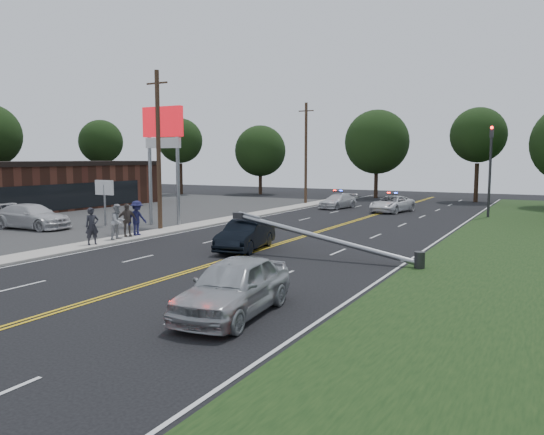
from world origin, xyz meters
The scene contains 25 objects.
ground centered at (0.00, 0.00, 0.00)m, with size 120.00×120.00×0.00m, color black.
parking_lot centered at (-20.00, 10.00, 0.01)m, with size 25.00×60.00×0.01m, color #2D2D2D.
sidewalk centered at (-8.40, 10.00, 0.06)m, with size 1.80×70.00×0.12m, color #ABA59B.
centerline_yellow centered at (0.00, 10.00, 0.01)m, with size 0.36×80.00×0.00m, color gold.
pharmacy_building centered at (-27.99, 14.00, 2.20)m, with size 8.40×30.40×4.30m.
pylon_sign centered at (-10.50, 14.00, 6.00)m, with size 3.20×0.35×8.00m.
small_sign centered at (-14.00, 12.00, 2.33)m, with size 1.60×0.14×3.10m.
traffic_signal centered at (8.30, 30.00, 4.21)m, with size 0.28×0.41×7.05m.
fallen_streetlight centered at (4.19, 8.00, 0.92)m, with size 9.36×0.44×1.91m.
utility_pole_mid centered at (-9.20, 12.00, 5.08)m, with size 1.60×0.28×10.00m.
utility_pole_far centered at (-9.20, 34.00, 5.08)m, with size 1.60×0.28×10.00m.
tree_3 centered at (-34.07, 31.04, 6.46)m, with size 5.03×5.03×9.01m.
tree_4 centered at (-29.17, 39.53, 6.75)m, with size 5.60×5.60×9.57m.
tree_5 centered at (-20.50, 44.66, 5.49)m, with size 6.43×6.43×8.72m.
tree_6 centered at (-5.60, 45.52, 6.42)m, with size 7.33×7.33×10.10m.
tree_7 centered at (5.38, 45.06, 6.96)m, with size 5.72×5.72×9.84m.
crashed_sedan centered at (-0.60, 8.33, 0.76)m, with size 1.61×4.61×1.52m, color black.
waiting_sedan centered at (4.85, -1.27, 0.85)m, with size 2.01×4.99×1.70m, color #A2A6AA.
parked_car centered at (-17.05, 8.59, 0.80)m, with size 2.25×5.53×1.61m, color silver.
emergency_a centered at (0.58, 30.40, 0.69)m, with size 2.30×4.98×1.38m, color silver.
emergency_b centered at (-4.73, 31.35, 0.65)m, with size 1.82×4.49×1.30m, color silver.
bystander_a centered at (-8.09, 5.38, 1.08)m, with size 0.70×0.46×1.92m, color #23232A.
bystander_b centered at (-8.23, 7.36, 1.10)m, with size 0.95×0.74×1.95m, color #A4A4A9.
bystander_c centered at (-8.37, 9.01, 1.13)m, with size 1.30×0.75×2.01m, color #1B1C45.
bystander_d centered at (-8.55, 8.37, 1.07)m, with size 1.11×0.46×1.89m, color #534842.
Camera 1 is at (13.06, -14.05, 4.57)m, focal length 35.00 mm.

